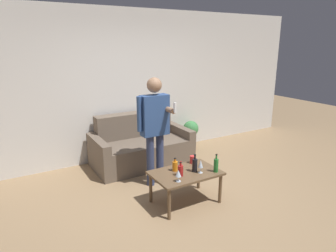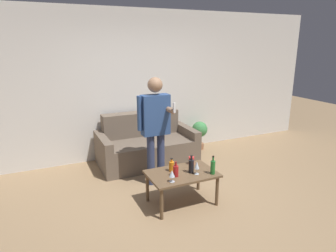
{
  "view_description": "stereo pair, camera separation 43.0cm",
  "coord_description": "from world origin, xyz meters",
  "px_view_note": "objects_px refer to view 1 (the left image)",
  "views": [
    {
      "loc": [
        -2.07,
        -2.91,
        2.11
      ],
      "look_at": [
        0.02,
        0.66,
        0.95
      ],
      "focal_mm": 32.0,
      "sensor_mm": 36.0,
      "label": 1
    },
    {
      "loc": [
        -1.69,
        -3.11,
        2.11
      ],
      "look_at": [
        0.02,
        0.66,
        0.95
      ],
      "focal_mm": 32.0,
      "sensor_mm": 36.0,
      "label": 2
    }
  ],
  "objects_px": {
    "couch": "(140,146)",
    "coffee_table": "(186,176)",
    "bottle_orange": "(195,165)",
    "person_standing_front": "(155,123)"
  },
  "relations": [
    {
      "from": "couch",
      "to": "coffee_table",
      "type": "relative_size",
      "value": 1.89
    },
    {
      "from": "couch",
      "to": "bottle_orange",
      "type": "height_order",
      "value": "couch"
    },
    {
      "from": "couch",
      "to": "bottle_orange",
      "type": "bearing_deg",
      "value": -88.63
    },
    {
      "from": "bottle_orange",
      "to": "person_standing_front",
      "type": "height_order",
      "value": "person_standing_front"
    },
    {
      "from": "person_standing_front",
      "to": "coffee_table",
      "type": "bearing_deg",
      "value": -82.76
    },
    {
      "from": "bottle_orange",
      "to": "person_standing_front",
      "type": "relative_size",
      "value": 0.15
    },
    {
      "from": "bottle_orange",
      "to": "person_standing_front",
      "type": "distance_m",
      "value": 0.88
    },
    {
      "from": "bottle_orange",
      "to": "person_standing_front",
      "type": "bearing_deg",
      "value": 105.12
    },
    {
      "from": "bottle_orange",
      "to": "coffee_table",
      "type": "bearing_deg",
      "value": 157.93
    },
    {
      "from": "coffee_table",
      "to": "bottle_orange",
      "type": "relative_size",
      "value": 3.67
    }
  ]
}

